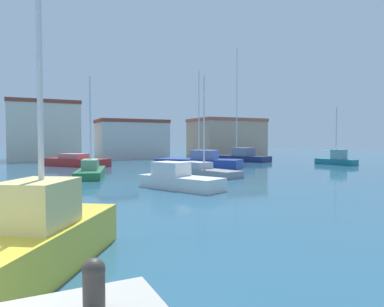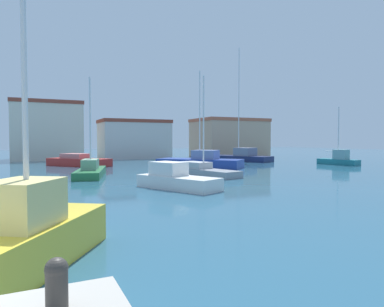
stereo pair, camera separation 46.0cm
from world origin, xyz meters
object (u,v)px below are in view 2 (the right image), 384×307
object	(u,v)px
motorboat_white_distant_north	(176,179)
sailboat_navy_distant_east	(240,156)
sailboat_teal_inner_mooring	(339,159)
mooring_bollard	(57,281)
sailboat_grey_mid_harbor	(202,170)
sailboat_yellow_outer_mooring	(27,238)
motorboat_red_behind_lamppost	(78,161)
sailboat_green_far_left	(91,170)
sailboat_blue_far_right	(201,162)

from	to	relation	value
motorboat_white_distant_north	sailboat_navy_distant_east	bearing A→B (deg)	48.71
sailboat_navy_distant_east	sailboat_teal_inner_mooring	distance (m)	12.25
sailboat_teal_inner_mooring	mooring_bollard	bearing A→B (deg)	-142.57
sailboat_teal_inner_mooring	sailboat_grey_mid_harbor	xyz separation A→B (m)	(-19.09, -3.48, -0.20)
sailboat_yellow_outer_mooring	motorboat_red_behind_lamppost	bearing A→B (deg)	80.96
sailboat_green_far_left	sailboat_yellow_outer_mooring	xyz separation A→B (m)	(-4.36, -19.28, 0.25)
motorboat_red_behind_lamppost	sailboat_yellow_outer_mooring	world-z (taller)	sailboat_yellow_outer_mooring
mooring_bollard	sailboat_teal_inner_mooring	xyz separation A→B (m)	(31.24, 23.91, -0.68)
sailboat_teal_inner_mooring	sailboat_navy_distant_east	bearing A→B (deg)	120.65
motorboat_white_distant_north	motorboat_red_behind_lamppost	size ratio (longest dim) A/B	0.76
mooring_bollard	motorboat_red_behind_lamppost	size ratio (longest dim) A/B	0.08
sailboat_blue_far_right	sailboat_green_far_left	distance (m)	12.16
sailboat_grey_mid_harbor	sailboat_teal_inner_mooring	bearing A→B (deg)	10.34
mooring_bollard	sailboat_teal_inner_mooring	world-z (taller)	sailboat_teal_inner_mooring
sailboat_navy_distant_east	sailboat_grey_mid_harbor	xyz separation A→B (m)	(-12.84, -14.02, -0.21)
sailboat_blue_far_right	motorboat_white_distant_north	distance (m)	15.34
sailboat_teal_inner_mooring	motorboat_red_behind_lamppost	world-z (taller)	sailboat_teal_inner_mooring
sailboat_navy_distant_east	sailboat_teal_inner_mooring	bearing A→B (deg)	-59.35
sailboat_teal_inner_mooring	motorboat_red_behind_lamppost	distance (m)	28.79
sailboat_yellow_outer_mooring	sailboat_navy_distant_east	bearing A→B (deg)	50.06
mooring_bollard	sailboat_navy_distant_east	xyz separation A→B (m)	(24.99, 34.45, -0.68)
sailboat_green_far_left	sailboat_navy_distant_east	bearing A→B (deg)	27.61
sailboat_blue_far_right	motorboat_white_distant_north	world-z (taller)	sailboat_blue_far_right
motorboat_red_behind_lamppost	sailboat_yellow_outer_mooring	distance (m)	30.78
sailboat_navy_distant_east	sailboat_green_far_left	distance (m)	23.64
sailboat_blue_far_right	sailboat_grey_mid_harbor	xyz separation A→B (m)	(-3.42, -6.96, -0.18)
mooring_bollard	sailboat_yellow_outer_mooring	bearing A→B (deg)	94.33
sailboat_green_far_left	sailboat_grey_mid_harbor	bearing A→B (deg)	-20.69
sailboat_green_far_left	motorboat_white_distant_north	xyz separation A→B (m)	(3.35, -9.08, 0.08)
sailboat_yellow_outer_mooring	motorboat_white_distant_north	bearing A→B (deg)	52.88
sailboat_navy_distant_east	motorboat_white_distant_north	xyz separation A→B (m)	(-17.60, -20.04, -0.08)
mooring_bollard	motorboat_red_behind_lamppost	distance (m)	34.92
sailboat_yellow_outer_mooring	sailboat_teal_inner_mooring	bearing A→B (deg)	31.97
mooring_bollard	sailboat_blue_far_right	distance (m)	31.51
sailboat_teal_inner_mooring	sailboat_green_far_left	bearing A→B (deg)	-179.12
mooring_bollard	motorboat_white_distant_north	distance (m)	16.21
sailboat_navy_distant_east	sailboat_yellow_outer_mooring	distance (m)	39.43
sailboat_blue_far_right	sailboat_navy_distant_east	xyz separation A→B (m)	(9.43, 7.06, 0.03)
motorboat_white_distant_north	mooring_bollard	bearing A→B (deg)	-117.17
sailboat_navy_distant_east	sailboat_green_far_left	xyz separation A→B (m)	(-20.95, -10.96, -0.16)
sailboat_navy_distant_east	motorboat_red_behind_lamppost	xyz separation A→B (m)	(-20.48, 0.17, -0.12)
motorboat_white_distant_north	sailboat_yellow_outer_mooring	bearing A→B (deg)	-127.12
sailboat_teal_inner_mooring	sailboat_grey_mid_harbor	world-z (taller)	sailboat_grey_mid_harbor
sailboat_blue_far_right	sailboat_green_far_left	world-z (taller)	sailboat_blue_far_right
sailboat_teal_inner_mooring	sailboat_yellow_outer_mooring	bearing A→B (deg)	-148.03
sailboat_grey_mid_harbor	sailboat_yellow_outer_mooring	bearing A→B (deg)	-127.56
sailboat_teal_inner_mooring	sailboat_yellow_outer_mooring	size ratio (longest dim) A/B	0.92
sailboat_green_far_left	motorboat_red_behind_lamppost	size ratio (longest dim) A/B	1.07
motorboat_white_distant_north	motorboat_red_behind_lamppost	distance (m)	20.41
motorboat_white_distant_north	sailboat_grey_mid_harbor	xyz separation A→B (m)	(4.76, 6.02, -0.13)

